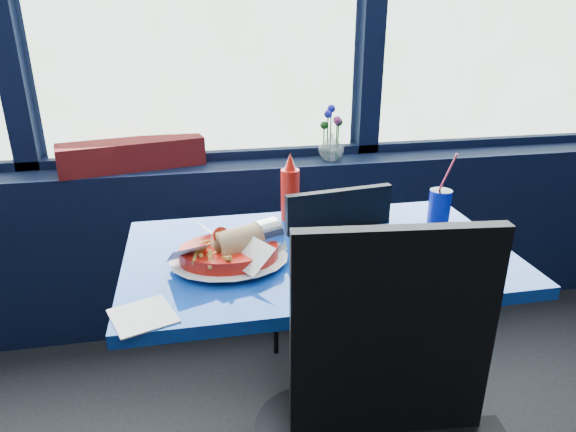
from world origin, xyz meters
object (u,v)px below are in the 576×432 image
at_px(food_basket, 231,251).
at_px(ketchup_bottle, 290,191).
at_px(chair_near_back, 332,273).
at_px(planter_box, 132,154).
at_px(soda_cup, 439,206).
at_px(flower_vase, 331,144).
at_px(near_table, 317,300).

xyz_separation_m(food_basket, ketchup_bottle, (0.24, 0.31, 0.07)).
bearing_deg(chair_near_back, food_basket, 29.54).
relative_size(planter_box, food_basket, 1.93).
relative_size(food_basket, ketchup_bottle, 1.30).
height_order(ketchup_bottle, soda_cup, soda_cup).
bearing_deg(flower_vase, ketchup_bottle, -118.63).
height_order(near_table, chair_near_back, chair_near_back).
height_order(chair_near_back, food_basket, chair_near_back).
height_order(chair_near_back, planter_box, planter_box).
distance_m(flower_vase, ketchup_bottle, 0.64).
distance_m(near_table, chair_near_back, 0.31).
xyz_separation_m(planter_box, food_basket, (0.35, -0.91, -0.07)).
bearing_deg(flower_vase, soda_cup, -73.58).
bearing_deg(chair_near_back, flower_vase, -111.92).
distance_m(near_table, food_basket, 0.36).
bearing_deg(flower_vase, chair_near_back, -104.17).
height_order(planter_box, food_basket, planter_box).
bearing_deg(flower_vase, planter_box, 177.49).
relative_size(near_table, food_basket, 3.74).
bearing_deg(near_table, food_basket, -172.69).
height_order(near_table, soda_cup, soda_cup).
bearing_deg(food_basket, near_table, 8.44).
bearing_deg(ketchup_bottle, food_basket, -127.83).
height_order(near_table, flower_vase, flower_vase).
bearing_deg(chair_near_back, planter_box, -46.23).
xyz_separation_m(chair_near_back, soda_cup, (0.35, -0.13, 0.30)).
height_order(near_table, food_basket, food_basket).
relative_size(chair_near_back, soda_cup, 3.44).
height_order(flower_vase, soda_cup, flower_vase).
xyz_separation_m(chair_near_back, ketchup_bottle, (-0.16, 0.00, 0.35)).
bearing_deg(food_basket, flower_vase, 59.02).
distance_m(planter_box, flower_vase, 0.90).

